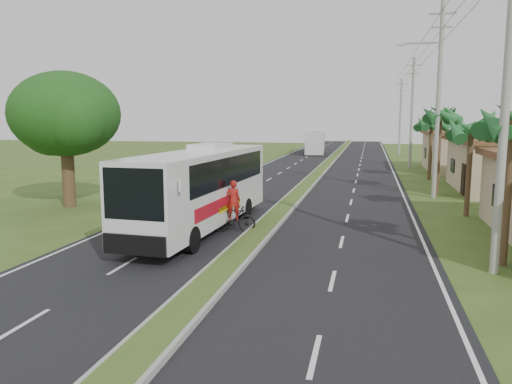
# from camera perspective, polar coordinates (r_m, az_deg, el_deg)

# --- Properties ---
(ground) EXTENTS (180.00, 180.00, 0.00)m
(ground) POSITION_cam_1_polar(r_m,az_deg,el_deg) (16.24, -3.85, -9.28)
(ground) COLOR #374F1C
(ground) RESTS_ON ground
(road_asphalt) EXTENTS (14.00, 160.00, 0.02)m
(road_asphalt) POSITION_cam_1_polar(r_m,az_deg,el_deg) (35.44, 5.45, 0.34)
(road_asphalt) COLOR black
(road_asphalt) RESTS_ON ground
(median_strip) EXTENTS (1.20, 160.00, 0.18)m
(median_strip) POSITION_cam_1_polar(r_m,az_deg,el_deg) (35.43, 5.45, 0.48)
(median_strip) COLOR gray
(median_strip) RESTS_ON ground
(lane_edge_left) EXTENTS (0.12, 160.00, 0.01)m
(lane_edge_left) POSITION_cam_1_polar(r_m,az_deg,el_deg) (36.89, -4.92, 0.64)
(lane_edge_left) COLOR silver
(lane_edge_left) RESTS_ON ground
(lane_edge_right) EXTENTS (0.12, 160.00, 0.01)m
(lane_edge_right) POSITION_cam_1_polar(r_m,az_deg,el_deg) (35.23, 16.32, -0.03)
(lane_edge_right) COLOR silver
(lane_edge_right) RESTS_ON ground
(shop_far) EXTENTS (8.60, 11.60, 3.82)m
(shop_far) POSITION_cam_1_polar(r_m,az_deg,el_deg) (51.79, 23.48, 4.33)
(shop_far) COLOR tan
(shop_far) RESTS_ON ground
(palm_verge_b) EXTENTS (2.40, 2.40, 5.05)m
(palm_verge_b) POSITION_cam_1_polar(r_m,az_deg,el_deg) (27.27, 23.39, 6.49)
(palm_verge_b) COLOR #473321
(palm_verge_b) RESTS_ON ground
(palm_verge_c) EXTENTS (2.40, 2.40, 5.85)m
(palm_verge_c) POSITION_cam_1_polar(r_m,az_deg,el_deg) (34.09, 20.33, 8.17)
(palm_verge_c) COLOR #473321
(palm_verge_c) RESTS_ON ground
(palm_verge_d) EXTENTS (2.40, 2.40, 5.25)m
(palm_verge_d) POSITION_cam_1_polar(r_m,az_deg,el_deg) (43.09, 19.43, 7.37)
(palm_verge_d) COLOR #473321
(palm_verge_d) RESTS_ON ground
(shade_tree) EXTENTS (6.30, 6.00, 7.54)m
(shade_tree) POSITION_cam_1_polar(r_m,az_deg,el_deg) (29.87, -21.13, 8.00)
(shade_tree) COLOR #473321
(shade_tree) RESTS_ON ground
(utility_pole_a) EXTENTS (1.60, 0.28, 11.00)m
(utility_pole_a) POSITION_cam_1_polar(r_m,az_deg,el_deg) (17.31, 26.69, 10.00)
(utility_pole_a) COLOR gray
(utility_pole_a) RESTS_ON ground
(utility_pole_b) EXTENTS (3.20, 0.28, 12.00)m
(utility_pole_b) POSITION_cam_1_polar(r_m,az_deg,el_deg) (33.09, 20.08, 10.16)
(utility_pole_b) COLOR gray
(utility_pole_b) RESTS_ON ground
(utility_pole_c) EXTENTS (1.60, 0.28, 11.00)m
(utility_pole_c) POSITION_cam_1_polar(r_m,az_deg,el_deg) (52.97, 17.40, 8.77)
(utility_pole_c) COLOR gray
(utility_pole_c) RESTS_ON ground
(utility_pole_d) EXTENTS (1.60, 0.28, 10.50)m
(utility_pole_d) POSITION_cam_1_polar(r_m,az_deg,el_deg) (72.93, 16.17, 8.39)
(utility_pole_d) COLOR gray
(utility_pole_d) RESTS_ON ground
(coach_bus_main) EXTENTS (3.06, 11.86, 3.80)m
(coach_bus_main) POSITION_cam_1_polar(r_m,az_deg,el_deg) (22.11, -6.23, 0.95)
(coach_bus_main) COLOR silver
(coach_bus_main) RESTS_ON ground
(coach_bus_far) EXTENTS (3.41, 11.72, 3.37)m
(coach_bus_far) POSITION_cam_1_polar(r_m,az_deg,el_deg) (72.86, 6.82, 5.89)
(coach_bus_far) COLOR silver
(coach_bus_far) RESTS_ON ground
(motorcyclist) EXTENTS (2.03, 1.04, 2.30)m
(motorcyclist) POSITION_cam_1_polar(r_m,az_deg,el_deg) (21.72, -2.62, -2.54)
(motorcyclist) COLOR black
(motorcyclist) RESTS_ON ground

